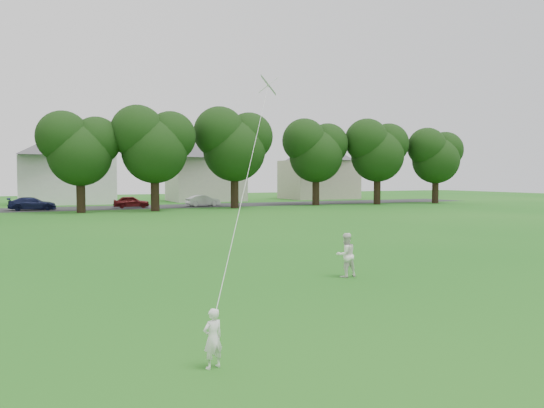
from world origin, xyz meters
name	(u,v)px	position (x,y,z in m)	size (l,w,h in m)	color
ground	(225,316)	(0.00, 0.00, 0.00)	(160.00, 160.00, 0.00)	#186316
street	(74,209)	(0.00, 42.00, 0.01)	(90.00, 7.00, 0.01)	#2D2D30
toddler	(213,338)	(-1.23, -2.90, 0.48)	(0.35, 0.23, 0.96)	white
older_boy	(346,255)	(4.82, 2.69, 0.67)	(0.65, 0.51, 1.34)	white
kite	(252,157)	(1.56, 2.21, 3.56)	(3.24, 5.65, 12.98)	white
tree_row	(72,135)	(-0.50, 36.44, 6.47)	(80.30, 8.32, 11.52)	black
house_row	(67,160)	(0.03, 52.00, 4.84)	(76.90, 14.08, 9.56)	silver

